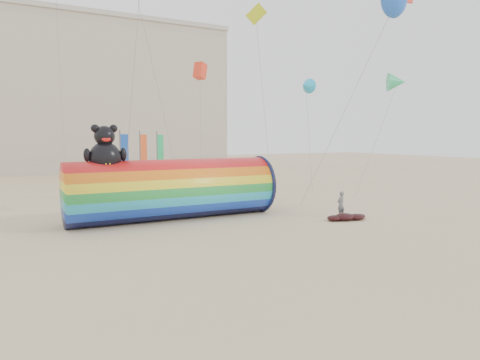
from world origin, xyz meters
name	(u,v)px	position (x,y,z in m)	size (l,w,h in m)	color
ground	(245,230)	(0.00, 0.00, 0.00)	(160.00, 160.00, 0.00)	#CCB58C
windsock_assembly	(173,188)	(-2.22, 4.61, 1.81)	(11.83, 3.60, 5.45)	red
kite_handler	(341,204)	(6.66, 0.45, 0.77)	(0.56, 0.37, 1.53)	slate
fabric_bundle	(347,217)	(6.40, -0.39, 0.17)	(2.62, 1.35, 0.41)	#3B0A0B
festival_banners	(143,162)	(-0.74, 16.19, 2.64)	(5.18, 5.94, 5.20)	#59595E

